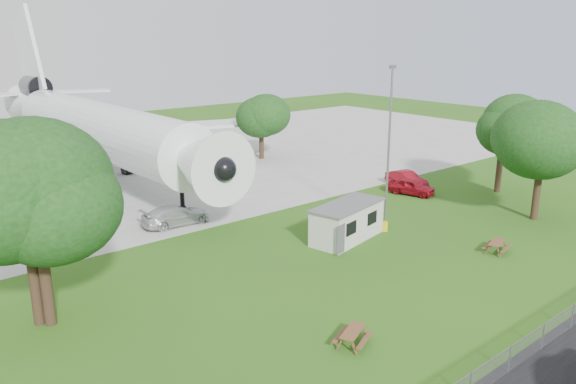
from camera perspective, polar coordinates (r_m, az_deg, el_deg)
ground at (r=33.47m, az=8.70°, el=-9.55°), size 160.00×160.00×0.00m
concrete_apron at (r=63.72m, az=-17.75°, el=2.15°), size 120.00×46.00×0.03m
airliner at (r=60.07m, az=-19.14°, el=6.35°), size 46.36×47.73×17.69m
site_cabin at (r=40.25m, az=6.05°, el=-3.00°), size 6.96×3.92×2.62m
picnic_west at (r=27.73m, az=6.54°, el=-15.18°), size 2.25×2.10×0.76m
picnic_east at (r=40.58m, az=20.37°, el=-5.76°), size 2.11×1.89×0.76m
fence at (r=28.92m, az=23.41°, el=-15.10°), size 58.00×0.04×1.30m
lamp_mast at (r=41.39m, az=10.18°, el=4.09°), size 0.16×0.16×12.00m
tree_west_big at (r=29.53m, az=-25.35°, el=-0.06°), size 8.35×8.35×11.11m
tree_west_small at (r=29.51m, az=-24.11°, el=-2.18°), size 6.88×6.88×9.27m
tree_east_front at (r=47.34m, az=24.51°, el=4.81°), size 7.53×7.53×10.14m
tree_east_back at (r=54.60m, az=21.08°, el=6.32°), size 6.56×6.56×9.52m
tree_far_apron at (r=65.51m, az=-2.75°, el=7.74°), size 6.06×6.06×8.11m
car_ne_hatch at (r=52.48m, az=12.42°, el=0.51°), size 2.87×4.57×1.45m
car_ne_sedan at (r=54.97m, az=11.95°, el=1.26°), size 2.23×4.74×1.50m
car_apron_van at (r=43.96m, az=-11.36°, el=-2.35°), size 5.39×2.43×1.53m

